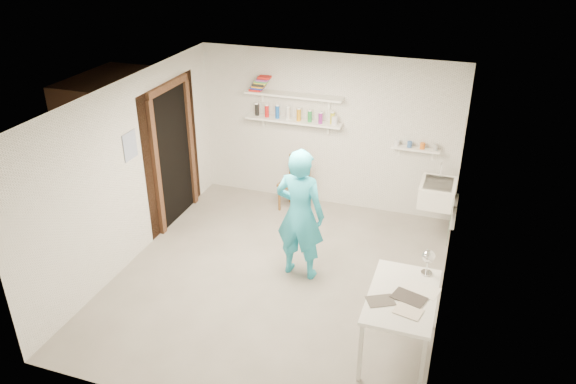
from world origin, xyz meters
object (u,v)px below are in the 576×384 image
(belfast_sink, at_px, (437,193))
(wooden_chair, at_px, (294,184))
(work_table, at_px, (399,324))
(desk_lamp, at_px, (429,256))
(man, at_px, (300,214))
(wall_clock, at_px, (304,186))

(belfast_sink, bearing_deg, wooden_chair, 176.01)
(work_table, distance_m, desk_lamp, 0.77)
(wooden_chair, xyz_separation_m, desk_lamp, (2.21, -2.24, 0.54))
(man, height_order, wall_clock, man)
(work_table, xyz_separation_m, desk_lamp, (0.19, 0.45, 0.59))
(man, relative_size, wooden_chair, 2.00)
(wall_clock, height_order, desk_lamp, wall_clock)
(belfast_sink, xyz_separation_m, work_table, (-0.11, -2.54, -0.33))
(man, height_order, work_table, man)
(belfast_sink, distance_m, wooden_chair, 2.16)
(wall_clock, relative_size, work_table, 0.28)
(desk_lamp, bearing_deg, wall_clock, 153.04)
(belfast_sink, distance_m, man, 2.14)
(work_table, bearing_deg, man, 143.36)
(man, xyz_separation_m, work_table, (1.42, -1.06, -0.49))
(man, bearing_deg, wall_clock, -80.05)
(wooden_chair, height_order, work_table, wooden_chair)
(belfast_sink, height_order, wall_clock, wall_clock)
(man, relative_size, wall_clock, 5.56)
(wooden_chair, bearing_deg, belfast_sink, 8.50)
(wall_clock, distance_m, wooden_chair, 1.69)
(wooden_chair, xyz_separation_m, work_table, (2.03, -2.69, -0.06))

